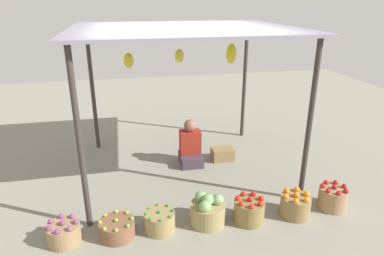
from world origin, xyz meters
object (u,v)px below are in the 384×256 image
(basket_cabbages, at_px, (208,211))
(wooden_crate_near_vendor, at_px, (223,154))
(basket_purple_onions, at_px, (64,233))
(basket_green_chilies, at_px, (160,221))
(basket_oranges, at_px, (295,205))
(vendor_person, at_px, (190,147))
(basket_red_tomatoes, at_px, (249,210))
(basket_red_apples, at_px, (333,198))
(basket_limes, at_px, (117,228))

(basket_cabbages, distance_m, wooden_crate_near_vendor, 1.83)
(basket_purple_onions, distance_m, basket_green_chilies, 1.10)
(basket_purple_onions, bearing_deg, basket_oranges, -1.35)
(vendor_person, bearing_deg, basket_red_tomatoes, -77.16)
(basket_purple_onions, relative_size, basket_cabbages, 0.87)
(vendor_person, height_order, basket_purple_onions, vendor_person)
(vendor_person, distance_m, basket_red_apples, 2.31)
(basket_green_chilies, xyz_separation_m, basket_cabbages, (0.60, 0.02, 0.05))
(wooden_crate_near_vendor, bearing_deg, basket_green_chilies, -127.28)
(basket_purple_onions, height_order, wooden_crate_near_vendor, basket_purple_onions)
(basket_red_apples, xyz_separation_m, wooden_crate_near_vendor, (-1.01, 1.71, -0.05))
(basket_red_tomatoes, relative_size, basket_oranges, 0.99)
(basket_oranges, xyz_separation_m, wooden_crate_near_vendor, (-0.44, 1.76, -0.05))
(basket_limes, xyz_separation_m, basket_oranges, (2.24, -0.05, 0.04))
(basket_purple_onions, relative_size, basket_green_chilies, 1.01)
(vendor_person, distance_m, basket_purple_onions, 2.47)
(vendor_person, bearing_deg, basket_cabbages, -94.27)
(vendor_person, relative_size, basket_limes, 1.87)
(basket_oranges, bearing_deg, basket_limes, 178.73)
(vendor_person, xyz_separation_m, basket_limes, (-1.23, -1.68, -0.19))
(basket_limes, xyz_separation_m, basket_green_chilies, (0.50, 0.01, 0.02))
(basket_cabbages, relative_size, basket_red_apples, 1.17)
(basket_cabbages, distance_m, basket_red_apples, 1.71)
(basket_cabbages, relative_size, wooden_crate_near_vendor, 1.17)
(vendor_person, relative_size, basket_cabbages, 1.80)
(vendor_person, relative_size, wooden_crate_near_vendor, 2.11)
(vendor_person, relative_size, basket_green_chilies, 2.10)
(basket_limes, distance_m, basket_cabbages, 1.11)
(basket_limes, relative_size, basket_red_apples, 1.13)
(basket_purple_onions, bearing_deg, basket_red_apples, -0.28)
(basket_green_chilies, bearing_deg, basket_purple_onions, 179.47)
(basket_red_apples, bearing_deg, wooden_crate_near_vendor, 120.52)
(basket_red_tomatoes, bearing_deg, wooden_crate_near_vendor, 84.06)
(vendor_person, height_order, basket_oranges, vendor_person)
(vendor_person, height_order, basket_limes, vendor_person)
(basket_oranges, relative_size, basket_red_apples, 1.03)
(vendor_person, xyz_separation_m, basket_red_apples, (1.58, -1.68, -0.14))
(basket_purple_onions, distance_m, basket_oranges, 2.84)
(basket_oranges, distance_m, basket_red_apples, 0.57)
(basket_red_apples, bearing_deg, basket_purple_onions, 179.72)
(basket_purple_onions, bearing_deg, basket_cabbages, 0.29)
(basket_cabbages, bearing_deg, vendor_person, 85.73)
(basket_limes, relative_size, wooden_crate_near_vendor, 1.13)
(basket_limes, bearing_deg, vendor_person, 53.83)
(basket_purple_onions, height_order, basket_green_chilies, basket_purple_onions)
(basket_purple_onions, height_order, basket_oranges, basket_oranges)
(vendor_person, relative_size, basket_purple_onions, 2.08)
(wooden_crate_near_vendor, bearing_deg, basket_red_tomatoes, -95.94)
(vendor_person, distance_m, basket_limes, 2.09)
(basket_green_chilies, height_order, wooden_crate_near_vendor, basket_green_chilies)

